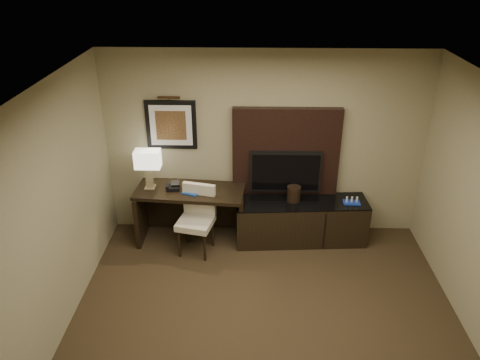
{
  "coord_description": "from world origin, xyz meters",
  "views": [
    {
      "loc": [
        -0.18,
        -3.61,
        3.89
      ],
      "look_at": [
        -0.33,
        1.8,
        1.15
      ],
      "focal_mm": 35.0,
      "sensor_mm": 36.0,
      "label": 1
    }
  ],
  "objects_px": {
    "ice_bucket": "(294,194)",
    "desk": "(191,214)",
    "desk_chair": "(195,222)",
    "desk_phone": "(173,186)",
    "table_lamp": "(148,168)",
    "credenza": "(301,221)",
    "tv": "(285,172)",
    "minibar_tray": "(352,201)"
  },
  "relations": [
    {
      "from": "desk_chair",
      "to": "desk_phone",
      "type": "relative_size",
      "value": 5.17
    },
    {
      "from": "ice_bucket",
      "to": "minibar_tray",
      "type": "height_order",
      "value": "ice_bucket"
    },
    {
      "from": "credenza",
      "to": "tv",
      "type": "height_order",
      "value": "tv"
    },
    {
      "from": "table_lamp",
      "to": "minibar_tray",
      "type": "bearing_deg",
      "value": -1.32
    },
    {
      "from": "credenza",
      "to": "table_lamp",
      "type": "height_order",
      "value": "table_lamp"
    },
    {
      "from": "ice_bucket",
      "to": "desk",
      "type": "bearing_deg",
      "value": -178.53
    },
    {
      "from": "credenza",
      "to": "desk_chair",
      "type": "relative_size",
      "value": 1.94
    },
    {
      "from": "desk_phone",
      "to": "table_lamp",
      "type": "bearing_deg",
      "value": 167.33
    },
    {
      "from": "credenza",
      "to": "ice_bucket",
      "type": "bearing_deg",
      "value": 158.77
    },
    {
      "from": "desk",
      "to": "credenza",
      "type": "distance_m",
      "value": 1.58
    },
    {
      "from": "table_lamp",
      "to": "ice_bucket",
      "type": "height_order",
      "value": "table_lamp"
    },
    {
      "from": "desk_phone",
      "to": "ice_bucket",
      "type": "xyz_separation_m",
      "value": [
        1.7,
        0.03,
        -0.11
      ]
    },
    {
      "from": "tv",
      "to": "ice_bucket",
      "type": "relative_size",
      "value": 4.62
    },
    {
      "from": "table_lamp",
      "to": "desk_phone",
      "type": "height_order",
      "value": "table_lamp"
    },
    {
      "from": "desk",
      "to": "tv",
      "type": "xyz_separation_m",
      "value": [
        1.34,
        0.19,
        0.61
      ]
    },
    {
      "from": "desk_phone",
      "to": "minibar_tray",
      "type": "relative_size",
      "value": 0.79
    },
    {
      "from": "desk_chair",
      "to": "desk",
      "type": "bearing_deg",
      "value": 120.51
    },
    {
      "from": "table_lamp",
      "to": "desk",
      "type": "bearing_deg",
      "value": -4.48
    },
    {
      "from": "table_lamp",
      "to": "minibar_tray",
      "type": "xyz_separation_m",
      "value": [
        2.84,
        -0.07,
        -0.43
      ]
    },
    {
      "from": "tv",
      "to": "minibar_tray",
      "type": "distance_m",
      "value": 1.01
    },
    {
      "from": "tv",
      "to": "desk_chair",
      "type": "distance_m",
      "value": 1.45
    },
    {
      "from": "tv",
      "to": "desk_chair",
      "type": "height_order",
      "value": "tv"
    },
    {
      "from": "desk",
      "to": "minibar_tray",
      "type": "height_order",
      "value": "desk"
    },
    {
      "from": "minibar_tray",
      "to": "desk",
      "type": "bearing_deg",
      "value": 179.47
    },
    {
      "from": "tv",
      "to": "ice_bucket",
      "type": "xyz_separation_m",
      "value": [
        0.12,
        -0.15,
        -0.27
      ]
    },
    {
      "from": "desk",
      "to": "table_lamp",
      "type": "relative_size",
      "value": 2.48
    },
    {
      "from": "desk_phone",
      "to": "desk",
      "type": "bearing_deg",
      "value": -7.11
    },
    {
      "from": "desk",
      "to": "table_lamp",
      "type": "height_order",
      "value": "table_lamp"
    },
    {
      "from": "desk_chair",
      "to": "desk_phone",
      "type": "distance_m",
      "value": 0.6
    },
    {
      "from": "desk",
      "to": "table_lamp",
      "type": "xyz_separation_m",
      "value": [
        -0.56,
        0.04,
        0.71
      ]
    },
    {
      "from": "table_lamp",
      "to": "minibar_tray",
      "type": "height_order",
      "value": "table_lamp"
    },
    {
      "from": "desk",
      "to": "minibar_tray",
      "type": "xyz_separation_m",
      "value": [
        2.27,
        -0.02,
        0.28
      ]
    },
    {
      "from": "desk_chair",
      "to": "credenza",
      "type": "bearing_deg",
      "value": 24.98
    },
    {
      "from": "desk_chair",
      "to": "desk_phone",
      "type": "height_order",
      "value": "desk_chair"
    },
    {
      "from": "table_lamp",
      "to": "ice_bucket",
      "type": "xyz_separation_m",
      "value": [
        2.03,
        -0.01,
        -0.37
      ]
    },
    {
      "from": "ice_bucket",
      "to": "credenza",
      "type": "bearing_deg",
      "value": -17.41
    },
    {
      "from": "ice_bucket",
      "to": "minibar_tray",
      "type": "bearing_deg",
      "value": -4.14
    },
    {
      "from": "desk_chair",
      "to": "ice_bucket",
      "type": "relative_size",
      "value": 4.42
    },
    {
      "from": "credenza",
      "to": "desk_phone",
      "type": "height_order",
      "value": "desk_phone"
    },
    {
      "from": "desk_chair",
      "to": "table_lamp",
      "type": "xyz_separation_m",
      "value": [
        -0.67,
        0.36,
        0.64
      ]
    },
    {
      "from": "tv",
      "to": "desk_chair",
      "type": "xyz_separation_m",
      "value": [
        -1.24,
        -0.51,
        -0.54
      ]
    },
    {
      "from": "desk",
      "to": "table_lamp",
      "type": "distance_m",
      "value": 0.91
    }
  ]
}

